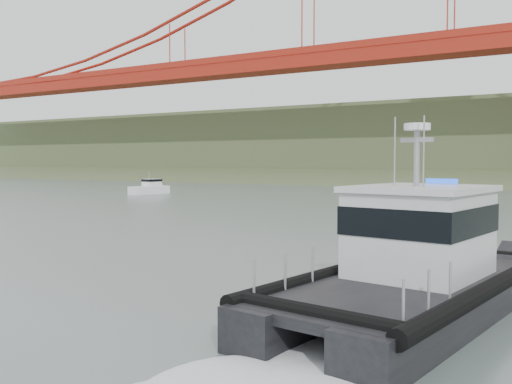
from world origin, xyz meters
TOP-DOWN VIEW (x-y plane):
  - ground at (0.00, 0.00)m, footprint 400.00×400.00m
  - patrol_boat at (11.37, -3.84)m, footprint 5.51×11.47m
  - motorboat at (-33.97, 36.74)m, footprint 2.52×5.71m

SIDE VIEW (x-z plane):
  - ground at x=0.00m, z-range 0.00..0.00m
  - motorboat at x=-33.97m, z-range -0.76..2.28m
  - patrol_boat at x=11.37m, z-range -1.34..4.02m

